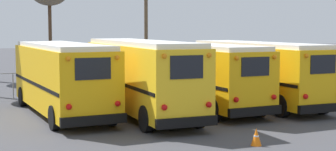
# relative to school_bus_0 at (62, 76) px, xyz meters

# --- Properties ---
(ground_plane) EXTENTS (160.00, 160.00, 0.00)m
(ground_plane) POSITION_rel_school_bus_0_xyz_m (4.90, -0.30, -1.75)
(ground_plane) COLOR #424247
(school_bus_0) EXTENTS (3.02, 9.64, 3.23)m
(school_bus_0) POSITION_rel_school_bus_0_xyz_m (0.00, 0.00, 0.00)
(school_bus_0) COLOR #EAAA0F
(school_bus_0) RESTS_ON ground
(school_bus_1) EXTENTS (2.56, 10.44, 3.35)m
(school_bus_1) POSITION_rel_school_bus_0_xyz_m (3.27, -1.34, 0.07)
(school_bus_1) COLOR yellow
(school_bus_1) RESTS_ON ground
(school_bus_2) EXTENTS (2.97, 9.62, 3.14)m
(school_bus_2) POSITION_rel_school_bus_0_xyz_m (6.54, -0.68, -0.04)
(school_bus_2) COLOR #EAAA0F
(school_bus_2) RESTS_ON ground
(school_bus_3) EXTENTS (2.60, 10.21, 3.19)m
(school_bus_3) POSITION_rel_school_bus_0_xyz_m (9.80, -0.71, -0.02)
(school_bus_3) COLOR #EAAA0F
(school_bus_3) RESTS_ON ground
(utility_pole) EXTENTS (1.80, 0.26, 7.07)m
(utility_pole) POSITION_rel_school_bus_0_xyz_m (8.19, 11.24, 1.97)
(utility_pole) COLOR brown
(utility_pole) RESTS_ON ground
(fence_line) EXTENTS (17.87, 0.06, 1.42)m
(fence_line) POSITION_rel_school_bus_0_xyz_m (4.90, 6.49, -0.76)
(fence_line) COLOR #939399
(fence_line) RESTS_ON ground
(traffic_cone) EXTENTS (0.36, 0.36, 0.59)m
(traffic_cone) POSITION_rel_school_bus_0_xyz_m (4.76, -8.63, -1.46)
(traffic_cone) COLOR orange
(traffic_cone) RESTS_ON ground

